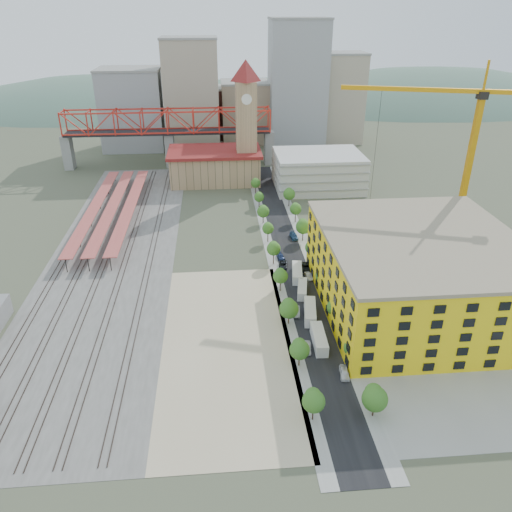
{
  "coord_description": "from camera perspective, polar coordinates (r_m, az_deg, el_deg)",
  "views": [
    {
      "loc": [
        -5.24,
        -120.28,
        66.43
      ],
      "look_at": [
        4.29,
        -9.14,
        10.0
      ],
      "focal_mm": 35.0,
      "sensor_mm": 36.0,
      "label": 1
    }
  ],
  "objects": [
    {
      "name": "car_0",
      "position": [
        108.95,
        5.84,
        -10.4
      ],
      "size": [
        2.5,
        4.7,
        1.52
      ],
      "primitive_type": "imported",
      "rotation": [
        0.0,
        0.0,
        -0.16
      ],
      "color": "white",
      "rests_on": "ground"
    },
    {
      "name": "skyline",
      "position": [
        266.49,
        -2.2,
        17.39
      ],
      "size": [
        133.0,
        46.0,
        60.0
      ],
      "color": "#9EA0A3",
      "rests_on": "ground"
    },
    {
      "name": "construction_building",
      "position": [
        124.65,
        18.0,
        -1.82
      ],
      "size": [
        44.6,
        50.6,
        18.8
      ],
      "color": "yellow",
      "rests_on": "ground"
    },
    {
      "name": "car_3",
      "position": [
        145.55,
        2.83,
        -0.07
      ],
      "size": [
        2.31,
        4.64,
        1.3
      ],
      "primitive_type": "imported",
      "rotation": [
        0.0,
        0.0,
        0.11
      ],
      "color": "navy",
      "rests_on": "ground"
    },
    {
      "name": "truss_bridge",
      "position": [
        231.09,
        -10.03,
        14.57
      ],
      "size": [
        94.0,
        9.6,
        25.6
      ],
      "color": "gray",
      "rests_on": "ground"
    },
    {
      "name": "dirt_lot",
      "position": [
        110.87,
        -3.34,
        -10.01
      ],
      "size": [
        28.0,
        67.0,
        0.06
      ],
      "primitive_type": "cube",
      "color": "tan",
      "rests_on": "ground"
    },
    {
      "name": "station_hall",
      "position": [
        210.92,
        -4.71,
        10.29
      ],
      "size": [
        38.0,
        24.0,
        13.1
      ],
      "color": "tan",
      "rests_on": "ground"
    },
    {
      "name": "car_7",
      "position": [
        158.46,
        4.35,
        2.27
      ],
      "size": [
        2.45,
        5.36,
        1.52
      ],
      "primitive_type": "imported",
      "rotation": [
        0.0,
        0.0,
        0.06
      ],
      "color": "navy",
      "rests_on": "ground"
    },
    {
      "name": "tower_crane",
      "position": [
        152.28,
        22.34,
        12.26
      ],
      "size": [
        48.66,
        16.29,
        53.71
      ],
      "color": "orange",
      "rests_on": "ground"
    },
    {
      "name": "parking_garage",
      "position": [
        203.56,
        7.11,
        9.66
      ],
      "size": [
        34.0,
        26.0,
        14.0
      ],
      "primitive_type": "cube",
      "color": "silver",
      "rests_on": "ground"
    },
    {
      "name": "platform_canopies",
      "position": [
        180.26,
        -16.1,
        5.49
      ],
      "size": [
        16.0,
        80.0,
        4.12
      ],
      "color": "#B74E46",
      "rests_on": "ground"
    },
    {
      "name": "site_trailer_b",
      "position": [
        119.41,
        6.19,
        -6.36
      ],
      "size": [
        4.14,
        10.27,
        2.73
      ],
      "primitive_type": "cube",
      "rotation": [
        0.0,
        0.0,
        -0.16
      ],
      "color": "silver",
      "rests_on": "ground"
    },
    {
      "name": "car_5",
      "position": [
        135.72,
        6.02,
        -2.31
      ],
      "size": [
        1.99,
        4.23,
        1.34
      ],
      "primitive_type": "imported",
      "rotation": [
        0.0,
        0.0,
        0.14
      ],
      "color": "#B0AFB5",
      "rests_on": "ground"
    },
    {
      "name": "street_trees",
      "position": [
        143.38,
        4.18,
        -0.84
      ],
      "size": [
        15.4,
        124.4,
        8.0
      ],
      "color": "#396A1F",
      "rests_on": "ground"
    },
    {
      "name": "sidewalk_west",
      "position": [
        151.52,
        1.56,
        0.83
      ],
      "size": [
        3.0,
        170.0,
        0.04
      ],
      "primitive_type": "cube",
      "color": "gray",
      "rests_on": "ground"
    },
    {
      "name": "ballast_strip",
      "position": [
        156.0,
        -15.78,
        0.56
      ],
      "size": [
        36.0,
        165.0,
        0.06
      ],
      "primitive_type": "cube",
      "color": "#605E59",
      "rests_on": "ground"
    },
    {
      "name": "sidewalk_east",
      "position": [
        153.05,
        5.66,
        0.98
      ],
      "size": [
        3.0,
        170.0,
        0.04
      ],
      "primitive_type": "cube",
      "color": "gray",
      "rests_on": "ground"
    },
    {
      "name": "car_4",
      "position": [
        103.56,
        10.06,
        -13.01
      ],
      "size": [
        2.33,
        4.7,
        1.54
      ],
      "primitive_type": "imported",
      "rotation": [
        0.0,
        0.0,
        -0.12
      ],
      "color": "silver",
      "rests_on": "ground"
    },
    {
      "name": "site_trailer_a",
      "position": [
        110.74,
        7.21,
        -9.4
      ],
      "size": [
        3.02,
        10.03,
        2.72
      ],
      "primitive_type": "cube",
      "rotation": [
        0.0,
        0.0,
        -0.04
      ],
      "color": "silver",
      "rests_on": "ground"
    },
    {
      "name": "distant_hills",
      "position": [
        410.45,
        2.5,
        5.98
      ],
      "size": [
        647.0,
        264.0,
        227.0
      ],
      "color": "#4C6B59",
      "rests_on": "ground"
    },
    {
      "name": "street_asphalt",
      "position": [
        152.18,
        3.62,
        0.91
      ],
      "size": [
        12.0,
        170.0,
        0.06
      ],
      "primitive_type": "cube",
      "color": "black",
      "rests_on": "ground"
    },
    {
      "name": "ground",
      "position": [
        137.5,
        -2.11,
        -2.07
      ],
      "size": [
        400.0,
        400.0,
        0.0
      ],
      "primitive_type": "plane",
      "color": "#474C38",
      "rests_on": "ground"
    },
    {
      "name": "car_1",
      "position": [
        120.33,
        4.65,
        -6.35
      ],
      "size": [
        2.11,
        4.68,
        1.49
      ],
      "primitive_type": "imported",
      "rotation": [
        0.0,
        0.0,
        -0.12
      ],
      "color": "gray",
      "rests_on": "ground"
    },
    {
      "name": "rail_tracks",
      "position": [
        156.32,
        -16.43,
        0.58
      ],
      "size": [
        26.56,
        160.0,
        0.18
      ],
      "color": "#382B23",
      "rests_on": "ground"
    },
    {
      "name": "site_trailer_c",
      "position": [
        128.56,
        5.31,
        -3.8
      ],
      "size": [
        3.89,
        8.86,
        2.35
      ],
      "primitive_type": "cube",
      "rotation": [
        0.0,
        0.0,
        -0.2
      ],
      "color": "silver",
      "rests_on": "ground"
    },
    {
      "name": "clock_tower",
      "position": [
        204.22,
        -1.15,
        16.18
      ],
      "size": [
        12.0,
        12.0,
        52.0
      ],
      "color": "tan",
      "rests_on": "ground"
    },
    {
      "name": "construction_pad",
      "position": [
        130.34,
        18.64,
        -5.37
      ],
      "size": [
        50.0,
        90.0,
        0.06
      ],
      "primitive_type": "cube",
      "color": "gray",
      "rests_on": "ground"
    },
    {
      "name": "site_trailer_d",
      "position": [
        135.67,
        4.72,
        -1.94
      ],
      "size": [
        3.84,
        9.93,
        2.65
      ],
      "primitive_type": "cube",
      "rotation": [
        0.0,
        0.0,
        -0.14
      ],
      "color": "silver",
      "rests_on": "ground"
    },
    {
      "name": "car_6",
      "position": [
        139.88,
        5.66,
        -1.3
      ],
      "size": [
        3.05,
        5.75,
        1.54
      ],
      "primitive_type": "imported",
      "rotation": [
        0.0,
        0.0,
        0.09
      ],
      "color": "black",
      "rests_on": "ground"
    },
    {
      "name": "car_2",
      "position": [
        140.66,
        3.12,
        -1.07
      ],
      "size": [
        3.06,
        5.29,
        1.39
      ],
      "primitive_type": "imported",
      "rotation": [
        0.0,
        0.0,
        -0.16
      ],
      "color": "black",
      "rests_on": "ground"
    }
  ]
}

